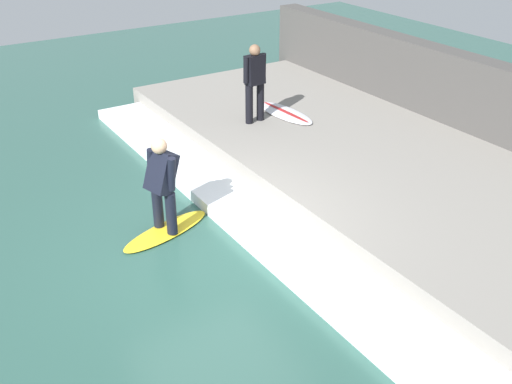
{
  "coord_description": "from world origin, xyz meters",
  "views": [
    {
      "loc": [
        -3.49,
        -6.68,
        4.92
      ],
      "look_at": [
        0.76,
        0.0,
        0.7
      ],
      "focal_mm": 42.0,
      "sensor_mm": 36.0,
      "label": 1
    }
  ],
  "objects_px": {
    "surfboard_riding": "(166,231)",
    "surfer_waiting_near": "(255,79)",
    "surfer_riding": "(162,181)",
    "surfboard_waiting_near": "(285,113)"
  },
  "relations": [
    {
      "from": "surfer_riding",
      "to": "surfboard_waiting_near",
      "type": "xyz_separation_m",
      "value": [
        3.81,
        2.25,
        -0.41
      ]
    },
    {
      "from": "surfer_riding",
      "to": "surfer_waiting_near",
      "type": "relative_size",
      "value": 0.97
    },
    {
      "from": "surfer_riding",
      "to": "surfer_waiting_near",
      "type": "height_order",
      "value": "surfer_waiting_near"
    },
    {
      "from": "surfer_waiting_near",
      "to": "surfboard_waiting_near",
      "type": "distance_m",
      "value": 1.13
    },
    {
      "from": "surfboard_riding",
      "to": "surfer_waiting_near",
      "type": "bearing_deg",
      "value": 36.34
    },
    {
      "from": "surfboard_riding",
      "to": "surfer_riding",
      "type": "distance_m",
      "value": 0.87
    },
    {
      "from": "surfer_waiting_near",
      "to": "surfer_riding",
      "type": "bearing_deg",
      "value": -143.66
    },
    {
      "from": "surfer_riding",
      "to": "surfer_waiting_near",
      "type": "bearing_deg",
      "value": 36.34
    },
    {
      "from": "surfboard_riding",
      "to": "surfboard_waiting_near",
      "type": "bearing_deg",
      "value": 30.54
    },
    {
      "from": "surfer_riding",
      "to": "surfer_waiting_near",
      "type": "distance_m",
      "value": 3.82
    }
  ]
}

